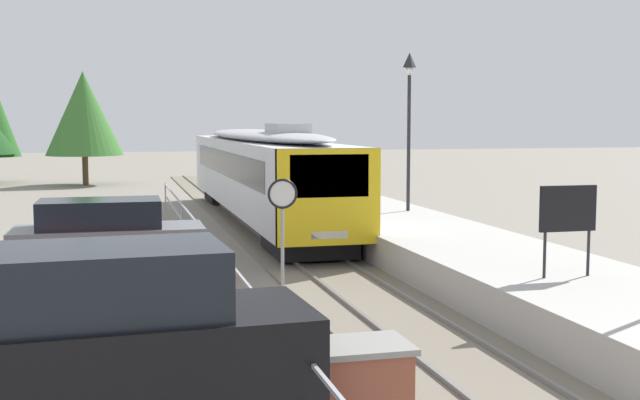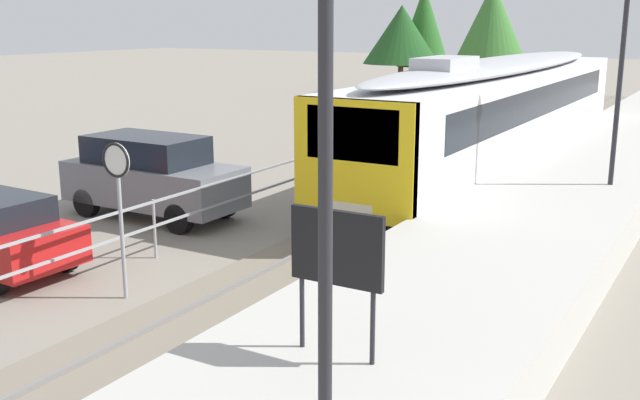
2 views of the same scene
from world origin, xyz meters
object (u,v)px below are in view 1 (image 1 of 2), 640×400
at_px(brick_utility_cabinet, 362,385).
at_px(parked_van_black, 95,351).
at_px(parked_suv_grey, 107,239).
at_px(platform_notice_board, 568,212).
at_px(commuter_train, 260,168).
at_px(speed_limit_sign, 282,212).
at_px(platform_lamp_mid_platform, 409,101).
at_px(parked_hatchback_red, 111,289).

xyz_separation_m(brick_utility_cabinet, parked_van_black, (-3.27, -0.14, 0.72)).
bearing_deg(parked_suv_grey, platform_notice_board, -35.99).
relative_size(commuter_train, speed_limit_sign, 7.39).
bearing_deg(speed_limit_sign, parked_suv_grey, 127.28).
distance_m(platform_lamp_mid_platform, speed_limit_sign, 12.13).
bearing_deg(speed_limit_sign, platform_notice_board, -18.86).
xyz_separation_m(platform_notice_board, parked_hatchback_red, (-8.66, 1.59, -1.40)).
bearing_deg(parked_hatchback_red, speed_limit_sign, 3.72).
bearing_deg(parked_van_black, parked_hatchback_red, 88.72).
xyz_separation_m(platform_notice_board, speed_limit_sign, (-5.30, 1.81, -0.06)).
relative_size(platform_lamp_mid_platform, parked_hatchback_red, 1.32).
height_order(platform_lamp_mid_platform, parked_van_black, platform_lamp_mid_platform).
bearing_deg(platform_lamp_mid_platform, platform_notice_board, -95.59).
bearing_deg(platform_notice_board, speed_limit_sign, 161.14).
relative_size(platform_lamp_mid_platform, parked_van_black, 1.07).
relative_size(commuter_train, platform_notice_board, 11.51).
height_order(commuter_train, parked_suv_grey, commuter_train).
distance_m(commuter_train, platform_lamp_mid_platform, 6.85).
bearing_deg(platform_lamp_mid_platform, parked_van_black, -121.59).
relative_size(parked_van_black, parked_suv_grey, 1.08).
xyz_separation_m(platform_notice_board, brick_utility_cabinet, (-5.53, -4.25, -1.61)).
relative_size(speed_limit_sign, parked_suv_grey, 0.61).
relative_size(commuter_train, platform_lamp_mid_platform, 3.87).
xyz_separation_m(speed_limit_sign, parked_hatchback_red, (-3.36, -0.22, -1.33)).
bearing_deg(brick_utility_cabinet, platform_lamp_mid_platform, 67.38).
height_order(platform_lamp_mid_platform, brick_utility_cabinet, platform_lamp_mid_platform).
bearing_deg(platform_lamp_mid_platform, brick_utility_cabinet, -112.62).
bearing_deg(platform_lamp_mid_platform, parked_hatchback_red, -133.94).
relative_size(platform_lamp_mid_platform, brick_utility_cabinet, 4.42).
bearing_deg(parked_suv_grey, speed_limit_sign, -52.72).
distance_m(commuter_train, parked_hatchback_red, 15.99).
distance_m(commuter_train, parked_van_black, 21.69).
relative_size(brick_utility_cabinet, parked_hatchback_red, 0.30).
bearing_deg(platform_notice_board, platform_lamp_mid_platform, 84.41).
distance_m(parked_van_black, parked_hatchback_red, 6.01).
height_order(platform_notice_board, speed_limit_sign, speed_limit_sign).
bearing_deg(platform_notice_board, brick_utility_cabinet, -142.42).
bearing_deg(parked_van_black, platform_lamp_mid_platform, 58.41).
height_order(speed_limit_sign, brick_utility_cabinet, speed_limit_sign).
bearing_deg(commuter_train, parked_van_black, -105.18).
relative_size(parked_hatchback_red, parked_suv_grey, 0.88).
distance_m(commuter_train, speed_limit_sign, 14.88).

